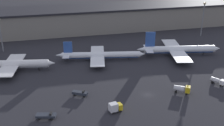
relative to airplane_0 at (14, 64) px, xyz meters
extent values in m
plane|color=#26262B|center=(55.74, -38.37, -3.34)|extent=(600.00, 600.00, 0.00)
cube|color=gray|center=(55.74, 61.67, 4.35)|extent=(202.19, 28.87, 15.39)
cube|color=black|center=(55.74, 61.67, 12.65)|extent=(202.19, 30.87, 1.20)
cylinder|color=white|center=(0.47, -0.09, 0.21)|extent=(33.08, 9.72, 3.74)
cylinder|color=#ADB2B7|center=(0.47, -0.09, -0.45)|extent=(31.36, 8.86, 3.18)
cone|color=white|center=(17.77, -3.32, 0.21)|extent=(5.06, 4.31, 3.55)
cube|color=white|center=(-1.15, 0.21, -0.26)|extent=(13.21, 29.03, 0.36)
cylinder|color=gray|center=(1.26, 7.74, -1.54)|extent=(4.42, 2.77, 2.05)
cylinder|color=gray|center=(-1.61, -7.67, -1.54)|extent=(4.42, 2.77, 2.05)
cylinder|color=black|center=(11.81, -2.20, -2.50)|extent=(0.50, 0.50, 1.68)
cylinder|color=black|center=(-0.87, 1.68, -2.50)|extent=(0.50, 0.50, 1.68)
cylinder|color=black|center=(-1.42, -1.25, -2.50)|extent=(0.50, 0.50, 1.68)
cylinder|color=white|center=(44.52, 2.90, -0.25)|extent=(41.62, 10.85, 3.25)
cylinder|color=#2D519E|center=(44.52, 2.90, -0.82)|extent=(39.48, 9.99, 2.76)
cone|color=white|center=(65.99, -1.10, -0.25)|extent=(4.40, 3.75, 3.09)
cone|color=white|center=(22.89, 6.94, -0.01)|extent=(5.30, 3.61, 2.76)
cube|color=#2D519E|center=(27.30, 6.12, 4.39)|extent=(4.55, 1.23, 6.03)
cube|color=white|center=(26.47, 6.27, 0.23)|extent=(5.15, 11.09, 0.24)
cube|color=white|center=(42.47, 3.29, -0.66)|extent=(12.47, 30.45, 0.36)
cylinder|color=gray|center=(45.23, 11.22, -1.80)|extent=(3.84, 2.41, 1.79)
cylinder|color=gray|center=(42.18, -5.10, -1.80)|extent=(3.84, 2.41, 1.79)
cylinder|color=black|center=(58.88, 0.23, -2.61)|extent=(0.50, 0.50, 1.46)
cylinder|color=black|center=(42.71, 4.56, -2.61)|extent=(0.50, 0.50, 1.46)
cylinder|color=black|center=(42.23, 2.01, -2.61)|extent=(0.50, 0.50, 1.46)
cylinder|color=white|center=(88.37, -0.09, 0.27)|extent=(39.73, 11.02, 3.80)
cylinder|color=#2D519E|center=(88.37, -0.09, -0.39)|extent=(37.68, 10.10, 3.23)
cone|color=white|center=(109.01, -3.94, 0.27)|extent=(5.15, 4.39, 3.61)
cone|color=white|center=(67.54, 3.79, 0.56)|extent=(6.20, 4.22, 3.23)
cube|color=#2D519E|center=(71.97, 2.96, 6.33)|extent=(5.31, 1.37, 8.32)
cube|color=white|center=(71.19, 3.11, 0.84)|extent=(6.14, 13.55, 0.24)
cube|color=white|center=(86.42, 0.27, -0.20)|extent=(14.89, 37.25, 0.36)
cylinder|color=gray|center=(89.45, 10.05, -1.50)|extent=(4.50, 2.82, 2.09)
cylinder|color=gray|center=(85.72, -9.95, -1.50)|extent=(4.50, 2.82, 2.09)
cylinder|color=black|center=(102.03, -2.64, -2.49)|extent=(0.50, 0.50, 1.71)
cylinder|color=black|center=(86.70, 1.77, -2.49)|extent=(0.50, 0.50, 1.71)
cylinder|color=black|center=(86.14, -1.23, -2.49)|extent=(0.50, 0.50, 1.71)
cube|color=white|center=(90.45, -38.52, -1.59)|extent=(2.79, 2.66, 2.06)
cylinder|color=#B7B7BC|center=(88.70, -35.70, -1.64)|extent=(3.75, 4.39, 1.96)
cylinder|color=black|center=(91.01, -37.88, -2.89)|extent=(0.94, 1.05, 0.90)
cylinder|color=black|center=(89.62, -38.74, -2.89)|extent=(0.94, 1.05, 0.90)
cylinder|color=black|center=(88.86, -34.41, -2.89)|extent=(0.94, 1.05, 0.90)
cylinder|color=black|center=(87.47, -35.27, -2.89)|extent=(0.94, 1.05, 0.90)
cube|color=#282D38|center=(14.34, -45.95, -2.16)|extent=(7.52, 4.23, 0.92)
cube|color=black|center=(16.07, -46.37, -1.30)|extent=(1.12, 1.93, 0.80)
cylinder|color=black|center=(16.78, -45.55, -2.89)|extent=(1.03, 0.85, 0.90)
cylinder|color=black|center=(16.32, -47.44, -2.89)|extent=(1.03, 0.85, 0.90)
cylinder|color=black|center=(12.37, -44.45, -2.89)|extent=(1.03, 0.85, 0.90)
cylinder|color=black|center=(11.90, -46.34, -2.89)|extent=(1.03, 0.85, 0.90)
cube|color=#282D38|center=(28.27, -32.66, -2.05)|extent=(6.53, 4.87, 1.15)
cube|color=black|center=(29.65, -33.43, -1.08)|extent=(1.30, 1.58, 0.80)
cylinder|color=black|center=(30.41, -32.99, -2.89)|extent=(1.03, 0.88, 0.90)
cylinder|color=black|center=(29.67, -34.31, -2.89)|extent=(1.03, 0.88, 0.90)
cylinder|color=black|center=(26.87, -31.00, -2.89)|extent=(1.03, 0.88, 0.90)
cylinder|color=black|center=(26.12, -32.33, -2.89)|extent=(1.03, 0.88, 0.90)
cube|color=gold|center=(72.23, -41.40, -1.32)|extent=(2.99, 3.20, 2.61)
cylinder|color=#B7B7BC|center=(69.20, -39.51, -1.46)|extent=(4.83, 4.21, 2.32)
cylinder|color=black|center=(72.51, -40.44, -2.89)|extent=(1.10, 1.02, 0.90)
cylinder|color=black|center=(71.49, -42.08, -2.89)|extent=(1.10, 1.02, 0.90)
cylinder|color=black|center=(68.79, -38.12, -2.89)|extent=(1.10, 1.02, 0.90)
cylinder|color=black|center=(67.77, -39.76, -2.89)|extent=(1.10, 1.02, 0.90)
cube|color=gold|center=(41.29, -47.35, -1.46)|extent=(1.95, 2.71, 2.32)
cube|color=silver|center=(38.73, -47.90, -1.08)|extent=(3.46, 3.04, 3.09)
cylinder|color=black|center=(40.95, -46.48, -2.89)|extent=(1.01, 0.79, 0.90)
cylinder|color=black|center=(41.34, -48.28, -2.89)|extent=(1.01, 0.79, 0.90)
cylinder|color=black|center=(37.92, -47.14, -2.89)|extent=(1.01, 0.79, 0.90)
cylinder|color=black|center=(38.31, -48.94, -2.89)|extent=(1.01, 0.79, 0.90)
cylinder|color=slate|center=(-8.29, 29.20, 5.90)|extent=(0.70, 0.70, 18.49)
cylinder|color=slate|center=(118.66, 29.20, 7.40)|extent=(0.70, 0.70, 21.49)
sphere|color=beige|center=(118.66, 29.20, 18.74)|extent=(1.80, 1.80, 1.80)
camera|label=1|loc=(17.52, -134.04, 54.56)|focal=45.00mm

